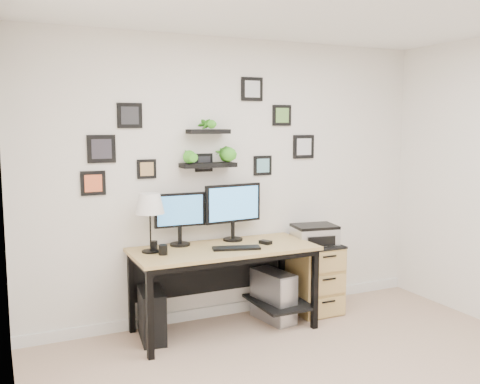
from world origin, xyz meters
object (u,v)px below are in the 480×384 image
table_lamp (150,205)px  pc_tower_black (152,315)px  desk (226,260)px  monitor_right (233,207)px  mug (163,250)px  pc_tower_grey (274,296)px  monitor_left (180,215)px  file_cabinet (314,277)px  printer (315,234)px

table_lamp → pc_tower_black: 0.93m
desk → monitor_right: 0.50m
mug → pc_tower_grey: 1.21m
monitor_left → table_lamp: table_lamp is taller
table_lamp → file_cabinet: 1.81m
pc_tower_grey → printer: (0.48, 0.06, 0.53)m
monitor_left → table_lamp: (-0.30, -0.13, 0.13)m
monitor_left → file_cabinet: bearing=-5.8°
desk → mug: bearing=-173.5°
pc_tower_grey → file_cabinet: 0.49m
file_cabinet → printer: (0.00, -0.01, 0.43)m
monitor_right → pc_tower_black: 1.19m
monitor_right → pc_tower_black: bearing=-169.9°
pc_tower_black → monitor_left: bearing=34.4°
monitor_left → file_cabinet: monitor_left is taller
desk → mug: (-0.59, -0.07, 0.17)m
table_lamp → printer: bearing=-0.4°
monitor_left → monitor_right: (0.51, -0.01, 0.04)m
monitor_right → file_cabinet: size_ratio=0.84×
pc_tower_black → mug: bearing=-44.5°
monitor_left → mug: 0.42m
pc_tower_black → desk: bearing=4.8°
monitor_left → pc_tower_grey: 1.17m
monitor_left → printer: bearing=-6.1°
desk → file_cabinet: desk is taller
desk → monitor_left: 0.57m
monitor_left → table_lamp: 0.35m
desk → printer: size_ratio=3.62×
table_lamp → monitor_left: bearing=23.0°
desk → printer: 0.97m
file_cabinet → printer: 0.43m
mug → monitor_left: bearing=47.8°
monitor_right → printer: size_ratio=1.28×
printer → mug: bearing=-175.6°
pc_tower_grey → pc_tower_black: bearing=177.9°
desk → mug: 0.62m
mug → printer: printer is taller
mug → pc_tower_black: bearing=127.7°
desk → file_cabinet: 1.00m
mug → table_lamp: bearing=117.3°
pc_tower_grey → file_cabinet: size_ratio=0.74×
desk → table_lamp: bearing=174.5°
table_lamp → file_cabinet: bearing=-0.2°
pc_tower_grey → mug: bearing=-176.8°
pc_tower_black → pc_tower_grey: size_ratio=0.87×
monitor_right → desk: bearing=-130.2°
monitor_right → pc_tower_black: monitor_right is taller
table_lamp → printer: size_ratio=1.13×
file_cabinet → pc_tower_grey: bearing=-172.1°
desk → table_lamp: (-0.66, 0.06, 0.52)m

